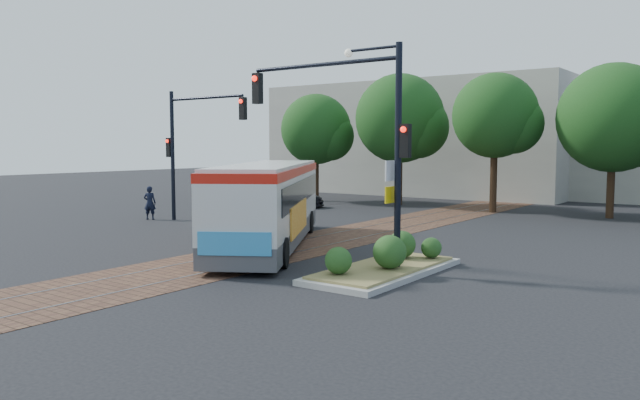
% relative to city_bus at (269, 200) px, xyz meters
% --- Properties ---
extents(ground, '(120.00, 120.00, 0.00)m').
position_rel_city_bus_xyz_m(ground, '(0.80, -0.76, -1.60)').
color(ground, black).
rests_on(ground, ground).
extents(trackbed, '(3.60, 40.00, 0.02)m').
position_rel_city_bus_xyz_m(trackbed, '(0.80, 3.24, -1.59)').
color(trackbed, brown).
rests_on(trackbed, ground).
extents(tree_row, '(26.40, 5.60, 7.67)m').
position_rel_city_bus_xyz_m(tree_row, '(2.01, 15.66, 3.25)').
color(tree_row, '#382314').
rests_on(tree_row, ground).
extents(warehouses, '(40.00, 13.00, 8.00)m').
position_rel_city_bus_xyz_m(warehouses, '(0.27, 27.98, 2.21)').
color(warehouses, '#ADA899').
rests_on(warehouses, ground).
extents(city_bus, '(7.46, 10.34, 2.87)m').
position_rel_city_bus_xyz_m(city_bus, '(0.00, 0.00, 0.00)').
color(city_bus, '#464648').
rests_on(city_bus, ground).
extents(traffic_island, '(2.20, 5.20, 1.13)m').
position_rel_city_bus_xyz_m(traffic_island, '(5.62, -1.66, -1.27)').
color(traffic_island, gray).
rests_on(traffic_island, ground).
extents(signal_pole_main, '(5.49, 0.46, 6.00)m').
position_rel_city_bus_xyz_m(signal_pole_main, '(4.66, -1.57, 2.56)').
color(signal_pole_main, black).
rests_on(signal_pole_main, ground).
extents(signal_pole_left, '(4.99, 0.34, 6.00)m').
position_rel_city_bus_xyz_m(signal_pole_left, '(-7.57, 3.23, 2.27)').
color(signal_pole_left, black).
rests_on(signal_pole_left, ground).
extents(officer, '(0.69, 0.63, 1.59)m').
position_rel_city_bus_xyz_m(officer, '(-9.69, 2.64, -0.81)').
color(officer, black).
rests_on(officer, ground).
extents(parked_car, '(4.30, 2.39, 1.18)m').
position_rel_city_bus_xyz_m(parked_car, '(-8.18, 11.32, -1.01)').
color(parked_car, black).
rests_on(parked_car, ground).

